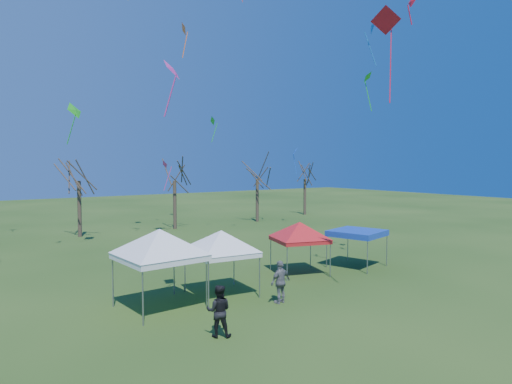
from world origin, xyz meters
TOP-DOWN VIEW (x-y plane):
  - ground at (0.00, 0.00)m, footprint 140.00×140.00m
  - tree_2 at (-2.37, 24.38)m, footprint 3.71×3.71m
  - tree_3 at (6.03, 24.04)m, footprint 3.59×3.59m
  - tree_4 at (15.36, 24.00)m, footprint 3.58×3.58m
  - tree_5 at (23.72, 26.07)m, footprint 3.39×3.39m
  - tent_white_west at (-4.48, 3.01)m, footprint 4.39×4.39m
  - tent_white_mid at (-1.33, 3.30)m, footprint 3.91×3.91m
  - tent_red at (4.27, 4.30)m, footprint 3.60×3.60m
  - tent_blue at (8.11, 3.63)m, footprint 3.38×3.38m
  - person_grey at (0.11, 0.71)m, footprint 1.15×0.60m
  - person_dark at (-4.05, -1.07)m, footprint 1.13×1.08m
  - kite_19 at (8.15, 20.56)m, footprint 0.61×0.87m
  - kite_11 at (-4.12, 17.90)m, footprint 1.57×1.46m
  - kite_27 at (5.50, 0.49)m, footprint 0.82×0.93m
  - kite_22 at (4.17, 21.83)m, footprint 0.82×0.84m
  - kite_1 at (-4.48, 1.57)m, footprint 1.21×1.21m
  - kite_25 at (8.37, 0.39)m, footprint 0.38×0.67m
  - kite_17 at (10.46, 5.09)m, footprint 0.98×0.84m
  - kite_5 at (2.75, -2.58)m, footprint 1.29×1.37m
  - kite_12 at (16.88, 19.76)m, footprint 0.89×0.98m
  - kite_18 at (0.32, 10.22)m, footprint 0.51×0.87m

SIDE VIEW (x-z plane):
  - ground at x=0.00m, z-range 0.00..0.00m
  - person_dark at x=-4.05m, z-range 0.00..1.83m
  - person_grey at x=0.11m, z-range 0.00..1.87m
  - tent_blue at x=8.11m, z-range 0.91..3.07m
  - tent_red at x=4.27m, z-range 1.02..4.33m
  - tent_white_mid at x=-1.33m, z-range 1.06..4.52m
  - tent_white_west at x=-4.48m, z-range 1.19..5.07m
  - tree_5 at x=23.72m, z-range 2.00..9.46m
  - kite_22 at x=4.17m, z-range 4.58..7.19m
  - tree_4 at x=15.36m, z-range 2.12..10.00m
  - tree_3 at x=6.03m, z-range 2.12..10.03m
  - tree_2 at x=-2.37m, z-range 2.20..10.38m
  - kite_12 at x=16.88m, z-range 5.90..8.53m
  - kite_1 at x=-4.48m, z-range 8.50..10.75m
  - kite_11 at x=-4.12m, z-range 8.19..11.11m
  - kite_19 at x=8.15m, z-range 8.60..10.93m
  - kite_17 at x=10.46m, z-range 10.20..12.69m
  - kite_5 at x=2.75m, z-range 9.75..13.55m
  - kite_27 at x=5.50m, z-range 11.50..13.86m
  - kite_18 at x=0.32m, z-range 12.88..15.02m
  - kite_25 at x=8.37m, z-range 13.62..15.08m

